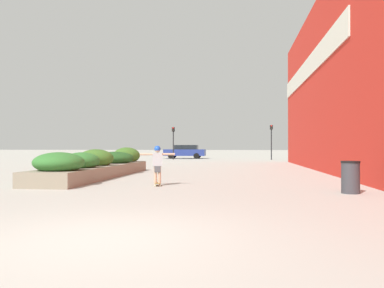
{
  "coord_description": "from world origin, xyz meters",
  "views": [
    {
      "loc": [
        1.93,
        -5.18,
        1.32
      ],
      "look_at": [
        -0.31,
        12.63,
        1.45
      ],
      "focal_mm": 35.0,
      "sensor_mm": 36.0,
      "label": 1
    }
  ],
  "objects_px": {
    "trash_bin": "(350,177)",
    "car_center_left": "(330,151)",
    "skateboarder": "(157,160)",
    "traffic_light_right": "(271,136)",
    "skateboard": "(157,184)",
    "traffic_light_left": "(173,137)",
    "car_leftmost": "(185,151)"
  },
  "relations": [
    {
      "from": "car_center_left",
      "to": "traffic_light_right",
      "type": "height_order",
      "value": "traffic_light_right"
    },
    {
      "from": "trash_bin",
      "to": "skateboarder",
      "type": "bearing_deg",
      "value": 167.19
    },
    {
      "from": "skateboard",
      "to": "traffic_light_left",
      "type": "xyz_separation_m",
      "value": [
        -3.99,
        25.62,
        2.22
      ]
    },
    {
      "from": "skateboard",
      "to": "car_center_left",
      "type": "xyz_separation_m",
      "value": [
        13.2,
        32.4,
        0.71
      ]
    },
    {
      "from": "skateboarder",
      "to": "traffic_light_right",
      "type": "xyz_separation_m",
      "value": [
        6.01,
        26.38,
        1.55
      ]
    },
    {
      "from": "trash_bin",
      "to": "car_center_left",
      "type": "height_order",
      "value": "car_center_left"
    },
    {
      "from": "skateboarder",
      "to": "traffic_light_left",
      "type": "bearing_deg",
      "value": 85.49
    },
    {
      "from": "skateboard",
      "to": "trash_bin",
      "type": "distance_m",
      "value": 6.02
    },
    {
      "from": "skateboarder",
      "to": "car_leftmost",
      "type": "bearing_deg",
      "value": 83.03
    },
    {
      "from": "skateboard",
      "to": "skateboarder",
      "type": "bearing_deg",
      "value": -96.24
    },
    {
      "from": "car_leftmost",
      "to": "traffic_light_right",
      "type": "relative_size",
      "value": 1.3
    },
    {
      "from": "trash_bin",
      "to": "traffic_light_right",
      "type": "xyz_separation_m",
      "value": [
        0.15,
        27.71,
        1.94
      ]
    },
    {
      "from": "traffic_light_right",
      "to": "traffic_light_left",
      "type": "bearing_deg",
      "value": -175.69
    },
    {
      "from": "skateboard",
      "to": "car_center_left",
      "type": "bearing_deg",
      "value": 54.47
    },
    {
      "from": "trash_bin",
      "to": "traffic_light_right",
      "type": "bearing_deg",
      "value": 89.69
    },
    {
      "from": "traffic_light_left",
      "to": "skateboard",
      "type": "bearing_deg",
      "value": -81.14
    },
    {
      "from": "skateboarder",
      "to": "trash_bin",
      "type": "height_order",
      "value": "skateboarder"
    },
    {
      "from": "car_leftmost",
      "to": "skateboard",
      "type": "bearing_deg",
      "value": -173.6
    },
    {
      "from": "trash_bin",
      "to": "traffic_light_left",
      "type": "height_order",
      "value": "traffic_light_left"
    },
    {
      "from": "car_center_left",
      "to": "traffic_light_left",
      "type": "relative_size",
      "value": 1.26
    },
    {
      "from": "trash_bin",
      "to": "traffic_light_right",
      "type": "relative_size",
      "value": 0.26
    },
    {
      "from": "car_leftmost",
      "to": "car_center_left",
      "type": "xyz_separation_m",
      "value": [
        16.47,
        3.22,
        -0.02
      ]
    },
    {
      "from": "traffic_light_left",
      "to": "traffic_light_right",
      "type": "relative_size",
      "value": 0.95
    },
    {
      "from": "trash_bin",
      "to": "car_center_left",
      "type": "relative_size",
      "value": 0.22
    },
    {
      "from": "skateboarder",
      "to": "traffic_light_right",
      "type": "height_order",
      "value": "traffic_light_right"
    },
    {
      "from": "car_leftmost",
      "to": "skateboarder",
      "type": "bearing_deg",
      "value": -173.6
    },
    {
      "from": "car_leftmost",
      "to": "car_center_left",
      "type": "height_order",
      "value": "car_leftmost"
    },
    {
      "from": "car_leftmost",
      "to": "car_center_left",
      "type": "bearing_deg",
      "value": -78.93
    },
    {
      "from": "car_leftmost",
      "to": "traffic_light_left",
      "type": "xyz_separation_m",
      "value": [
        -0.72,
        -3.55,
        1.49
      ]
    },
    {
      "from": "skateboard",
      "to": "traffic_light_left",
      "type": "relative_size",
      "value": 0.19
    },
    {
      "from": "trash_bin",
      "to": "traffic_light_right",
      "type": "distance_m",
      "value": 27.78
    },
    {
      "from": "trash_bin",
      "to": "car_center_left",
      "type": "distance_m",
      "value": 34.52
    }
  ]
}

